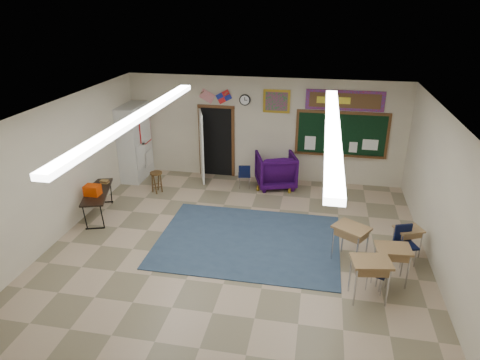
% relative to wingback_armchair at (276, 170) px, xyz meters
% --- Properties ---
extents(floor, '(9.00, 9.00, 0.00)m').
position_rel_wingback_armchair_xyz_m(floor, '(-0.45, -3.96, -0.49)').
color(floor, tan).
rests_on(floor, ground).
extents(back_wall, '(8.00, 0.04, 3.00)m').
position_rel_wingback_armchair_xyz_m(back_wall, '(-0.45, 0.54, 1.01)').
color(back_wall, beige).
rests_on(back_wall, floor).
extents(left_wall, '(0.04, 9.00, 3.00)m').
position_rel_wingback_armchair_xyz_m(left_wall, '(-4.45, -3.96, 1.01)').
color(left_wall, beige).
rests_on(left_wall, floor).
extents(right_wall, '(0.04, 9.00, 3.00)m').
position_rel_wingback_armchair_xyz_m(right_wall, '(3.55, -3.96, 1.01)').
color(right_wall, beige).
rests_on(right_wall, floor).
extents(ceiling, '(8.00, 9.00, 0.04)m').
position_rel_wingback_armchair_xyz_m(ceiling, '(-0.45, -3.96, 2.51)').
color(ceiling, white).
rests_on(ceiling, back_wall).
extents(area_rug, '(4.00, 3.00, 0.02)m').
position_rel_wingback_armchair_xyz_m(area_rug, '(-0.25, -3.16, -0.48)').
color(area_rug, '#2F435A').
rests_on(area_rug, floor).
extents(fluorescent_strips, '(3.86, 6.00, 0.10)m').
position_rel_wingback_armchair_xyz_m(fluorescent_strips, '(-0.45, -3.96, 2.45)').
color(fluorescent_strips, white).
rests_on(fluorescent_strips, ceiling).
extents(doorway, '(1.10, 0.89, 2.16)m').
position_rel_wingback_armchair_xyz_m(doorway, '(-1.95, 0.39, 0.57)').
color(doorway, black).
rests_on(doorway, back_wall).
extents(chalkboard, '(2.55, 0.14, 1.30)m').
position_rel_wingback_armchair_xyz_m(chalkboard, '(1.75, 0.50, 0.97)').
color(chalkboard, '#563218').
rests_on(chalkboard, back_wall).
extents(bulletin_board, '(2.10, 0.05, 0.55)m').
position_rel_wingback_armchair_xyz_m(bulletin_board, '(1.75, 0.51, 1.96)').
color(bulletin_board, '#B2110F').
rests_on(bulletin_board, back_wall).
extents(framed_art_print, '(0.75, 0.05, 0.65)m').
position_rel_wingback_armchair_xyz_m(framed_art_print, '(-0.10, 0.51, 1.86)').
color(framed_art_print, '#A88420').
rests_on(framed_art_print, back_wall).
extents(wall_clock, '(0.32, 0.05, 0.32)m').
position_rel_wingback_armchair_xyz_m(wall_clock, '(-1.00, 0.51, 1.86)').
color(wall_clock, black).
rests_on(wall_clock, back_wall).
extents(wall_flags, '(1.16, 0.06, 0.70)m').
position_rel_wingback_armchair_xyz_m(wall_flags, '(-1.85, 0.48, 1.99)').
color(wall_flags, red).
rests_on(wall_flags, back_wall).
extents(storage_cabinet, '(0.59, 1.25, 2.20)m').
position_rel_wingback_armchair_xyz_m(storage_cabinet, '(-4.16, -0.11, 0.61)').
color(storage_cabinet, silver).
rests_on(storage_cabinet, floor).
extents(wingback_armchair, '(1.33, 1.35, 0.98)m').
position_rel_wingback_armchair_xyz_m(wingback_armchair, '(0.00, 0.00, 0.00)').
color(wingback_armchair, '#220537').
rests_on(wingback_armchair, floor).
extents(student_chair_reading, '(0.42, 0.42, 0.72)m').
position_rel_wingback_armchair_xyz_m(student_chair_reading, '(-0.86, -0.27, -0.13)').
color(student_chair_reading, black).
rests_on(student_chair_reading, floor).
extents(student_chair_desk_a, '(0.49, 0.49, 0.73)m').
position_rel_wingback_armchair_xyz_m(student_chair_desk_a, '(2.38, -4.40, -0.13)').
color(student_chair_desk_a, black).
rests_on(student_chair_desk_a, floor).
extents(student_chair_desk_b, '(0.52, 0.52, 0.81)m').
position_rel_wingback_armchair_xyz_m(student_chair_desk_b, '(3.02, -3.42, -0.09)').
color(student_chair_desk_b, black).
rests_on(student_chair_desk_b, floor).
extents(student_desk_front_left, '(0.83, 0.78, 0.80)m').
position_rel_wingback_armchair_xyz_m(student_desk_front_left, '(1.91, -3.54, -0.04)').
color(student_desk_front_left, '#9C7148').
rests_on(student_desk_front_left, floor).
extents(student_desk_front_right, '(0.65, 0.58, 0.64)m').
position_rel_wingback_armchair_xyz_m(student_desk_front_right, '(3.10, -3.09, -0.13)').
color(student_desk_front_right, '#9C7148').
rests_on(student_desk_front_right, floor).
extents(student_desk_back_left, '(0.75, 0.61, 0.81)m').
position_rel_wingback_armchair_xyz_m(student_desk_back_left, '(2.19, -4.71, -0.04)').
color(student_desk_back_left, '#9C7148').
rests_on(student_desk_back_left, floor).
extents(student_desk_back_right, '(0.67, 0.52, 0.76)m').
position_rel_wingback_armchair_xyz_m(student_desk_back_right, '(2.64, -4.12, -0.07)').
color(student_desk_back_right, '#9C7148').
rests_on(student_desk_back_right, floor).
extents(folding_table, '(1.01, 1.68, 0.91)m').
position_rel_wingback_armchair_xyz_m(folding_table, '(-4.09, -2.64, -0.13)').
color(folding_table, black).
rests_on(folding_table, floor).
extents(wooden_stool, '(0.34, 0.34, 0.59)m').
position_rel_wingback_armchair_xyz_m(wooden_stool, '(-3.19, -1.06, -0.18)').
color(wooden_stool, '#543719').
rests_on(wooden_stool, floor).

